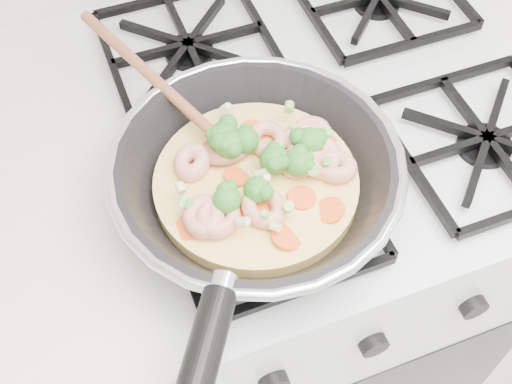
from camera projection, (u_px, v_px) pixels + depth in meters
name	position (u px, v px, depth m)	size (l,w,h in m)	color
stove	(307.00, 259.00, 1.25)	(0.60, 0.60, 0.92)	white
skillet	(256.00, 178.00, 0.74)	(0.37, 0.58, 0.09)	black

